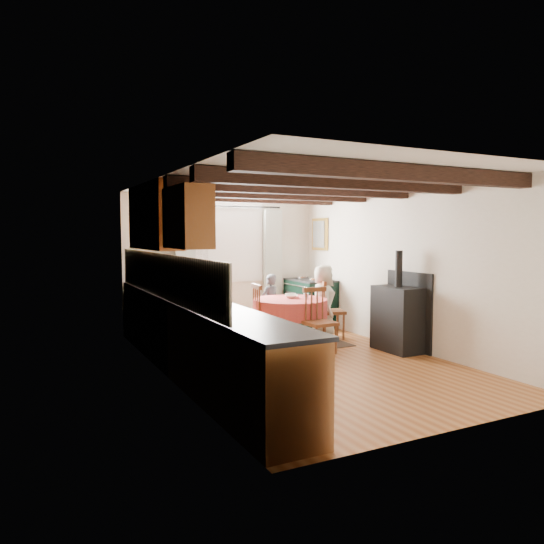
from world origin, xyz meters
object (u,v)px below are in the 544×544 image
chair_right (331,309)px  child_far (270,304)px  aga_range (310,302)px  chair_left (246,316)px  cup (306,296)px  chair_near (320,321)px  child_right (323,301)px  dining_table (290,321)px  cast_iron_stove (398,301)px

chair_right → child_far: child_far is taller
aga_range → child_far: bearing=-162.6°
chair_left → cup: size_ratio=10.85×
chair_right → aga_range: bearing=3.7°
chair_near → child_right: size_ratio=0.78×
chair_right → dining_table: bearing=110.1°
chair_near → child_far: (-0.02, 1.57, 0.04)m
cup → cast_iron_stove: bearing=-50.7°
dining_table → cup: (0.26, -0.05, 0.39)m
aga_range → cup: size_ratio=10.95×
dining_table → child_far: (0.06, 0.82, 0.16)m
aga_range → chair_right: bearing=-103.1°
chair_near → child_far: bearing=89.6°
child_far → child_right: (0.64, -0.68, 0.09)m
aga_range → cup: bearing=-123.9°
chair_near → cup: bearing=74.6°
dining_table → chair_near: bearing=-83.9°
dining_table → chair_right: (0.80, 0.05, 0.13)m
chair_near → chair_left: (-0.81, 0.81, 0.01)m
chair_right → cast_iron_stove: 1.28m
dining_table → chair_left: bearing=175.8°
dining_table → child_far: child_far is taller
chair_left → aga_range: chair_left is taller
dining_table → chair_right: bearing=3.3°
child_right → dining_table: bearing=120.7°
chair_left → child_far: 1.10m
cast_iron_stove → cup: 1.42m
chair_near → cast_iron_stove: size_ratio=0.64×
cast_iron_stove → child_right: bearing=109.7°
cup → child_far: bearing=102.8°
chair_left → child_far: child_far is taller
child_far → cast_iron_stove: bearing=101.5°
dining_table → cast_iron_stove: 1.68m
chair_left → chair_right: bearing=97.3°
child_right → cup: child_right is taller
child_right → chair_near: bearing=165.0°
chair_left → aga_range: size_ratio=0.99×
dining_table → child_right: child_right is taller
dining_table → cast_iron_stove: size_ratio=0.79×
chair_near → child_far: size_ratio=0.92×
child_right → cup: (-0.44, -0.19, 0.14)m
chair_left → cup: bearing=91.4°
chair_left → chair_right: size_ratio=1.00×
cast_iron_stove → child_right: size_ratio=1.22×
aga_range → cup: 1.45m
chair_left → child_far: size_ratio=0.93×
chair_near → aga_range: size_ratio=0.97×
chair_left → child_right: size_ratio=0.79×
cast_iron_stove → aga_range: bearing=92.8°
chair_left → dining_table: bearing=93.4°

